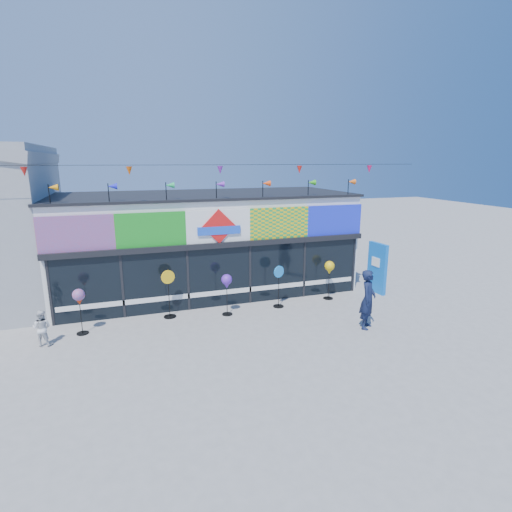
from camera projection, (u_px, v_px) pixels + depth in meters
name	position (u px, v px, depth m)	size (l,w,h in m)	color
ground	(247.00, 343.00, 12.19)	(80.00, 80.00, 0.00)	gray
kite_shop	(205.00, 241.00, 17.19)	(16.00, 5.70, 5.31)	white
blue_sign	(377.00, 268.00, 16.72)	(0.24, 1.07, 2.12)	blue
spinner_0	(79.00, 298.00, 12.59)	(0.38, 0.38, 1.51)	black
spinner_1	(169.00, 293.00, 14.04)	(0.48, 0.44, 1.73)	black
spinner_2	(227.00, 283.00, 14.19)	(0.38, 0.38, 1.52)	black
spinner_3	(279.00, 285.00, 15.06)	(0.44, 0.41, 1.62)	black
spinner_4	(329.00, 269.00, 15.85)	(0.40, 0.40, 1.57)	black
adult_man	(368.00, 299.00, 13.12)	(0.73, 0.48, 1.99)	#111937
child	(42.00, 328.00, 11.94)	(0.54, 0.31, 1.12)	silver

